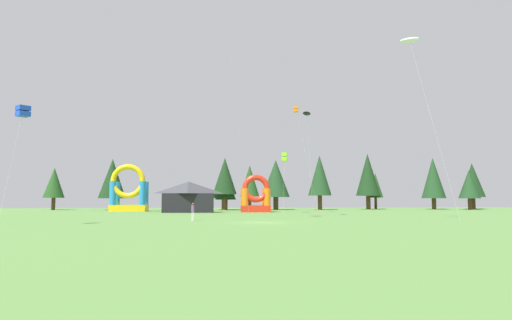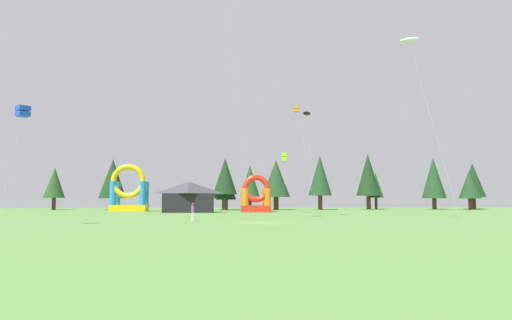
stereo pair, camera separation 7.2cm
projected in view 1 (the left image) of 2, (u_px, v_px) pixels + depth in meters
ground_plane at (263, 223)px, 38.90m from camera, size 120.00×120.00×0.00m
kite_orange_box at (296, 110)px, 65.30m from camera, size 3.35×1.08×15.31m
kite_black_parafoil at (307, 114)px, 52.30m from camera, size 1.77×2.85×12.19m
kite_blue_box at (23, 111)px, 34.28m from camera, size 1.61×1.67×9.09m
kite_white_parafoil at (409, 40)px, 44.13m from camera, size 3.74×4.21×17.85m
kite_lime_box at (284, 157)px, 63.04m from camera, size 0.90×2.34×8.44m
person_far_side at (193, 210)px, 42.35m from camera, size 0.40×0.40×1.66m
inflatable_yellow_castle at (256, 199)px, 68.21m from camera, size 4.37×3.77×5.62m
inflatable_orange_dome at (129, 194)px, 71.78m from camera, size 5.61×3.69×7.47m
festival_tent at (188, 197)px, 66.53m from camera, size 7.31×3.72×4.53m
tree_row_0 at (54, 183)px, 81.43m from camera, size 3.70×3.70×7.58m
tree_row_1 at (112, 179)px, 81.00m from camera, size 4.81×4.81×9.13m
tree_row_2 at (224, 181)px, 81.23m from camera, size 4.17×4.17×8.40m
tree_row_3 at (225, 176)px, 79.94m from camera, size 4.23×4.23×9.23m
tree_row_4 at (226, 186)px, 82.05m from camera, size 3.74×3.74×6.71m
tree_row_5 at (250, 181)px, 80.94m from camera, size 3.45×3.45×8.00m
tree_row_6 at (276, 179)px, 82.15m from camera, size 5.08×5.08×9.05m
tree_row_7 at (320, 176)px, 82.03m from camera, size 4.22×4.22×9.85m
tree_row_8 at (368, 175)px, 85.24m from camera, size 4.53×4.53×10.48m
tree_row_9 at (375, 186)px, 86.03m from camera, size 2.83×2.83×6.86m
tree_row_10 at (433, 178)px, 85.19m from camera, size 4.39×4.39×9.74m
tree_row_11 at (469, 185)px, 82.56m from camera, size 3.84×3.84×7.18m
tree_row_12 at (472, 180)px, 87.91m from camera, size 4.53×4.53×8.91m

